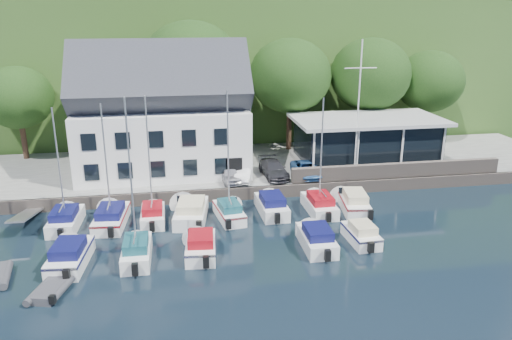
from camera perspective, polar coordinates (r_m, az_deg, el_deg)
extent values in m
plane|color=black|center=(29.78, 3.58, -10.82)|extent=(180.00, 180.00, 0.00)
cube|color=#9C9C96|center=(45.47, -1.41, 0.21)|extent=(60.00, 13.00, 1.00)
cube|color=#6D6057|center=(39.40, -0.04, -2.61)|extent=(60.00, 0.30, 1.00)
cube|color=#32531F|center=(87.84, -5.78, 13.65)|extent=(160.00, 75.00, 16.00)
cube|color=#6D6057|center=(42.95, 15.86, -0.01)|extent=(18.00, 0.50, 1.20)
imported|color=silver|center=(40.33, -3.08, -0.48)|extent=(1.93, 3.75, 1.22)
imported|color=silver|center=(40.68, -1.43, -0.32)|extent=(2.05, 3.79, 1.19)
imported|color=#2D2C31|center=(41.49, 2.03, 0.12)|extent=(2.12, 4.59, 1.30)
imported|color=#33629C|center=(41.83, 5.79, 0.16)|extent=(1.54, 3.72, 1.26)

